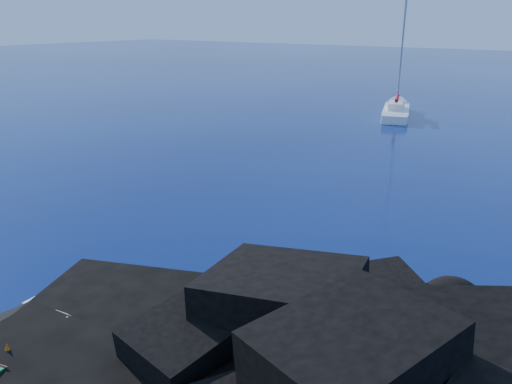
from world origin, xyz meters
TOP-DOWN VIEW (x-y plane):
  - beach at (4.50, 0.50)m, footprint 9.08×6.86m
  - surf_foam at (5.00, 5.00)m, footprint 10.00×8.00m
  - sailboat at (-2.61, 51.09)m, footprint 7.11×14.04m
  - towel at (2.55, 2.14)m, footprint 2.24×1.29m
  - sunbather at (2.55, 2.14)m, footprint 1.85×0.68m
  - marker_cone at (3.07, -0.11)m, footprint 0.46×0.46m

SIDE VIEW (x-z plane):
  - beach at x=4.50m, z-range -0.35..0.35m
  - surf_foam at x=5.00m, z-range -0.03..0.03m
  - sailboat at x=-2.61m, z-range -7.25..7.25m
  - towel at x=2.55m, z-range 0.35..0.41m
  - sunbather at x=2.55m, z-range 0.41..0.65m
  - marker_cone at x=3.07m, z-range 0.35..0.89m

